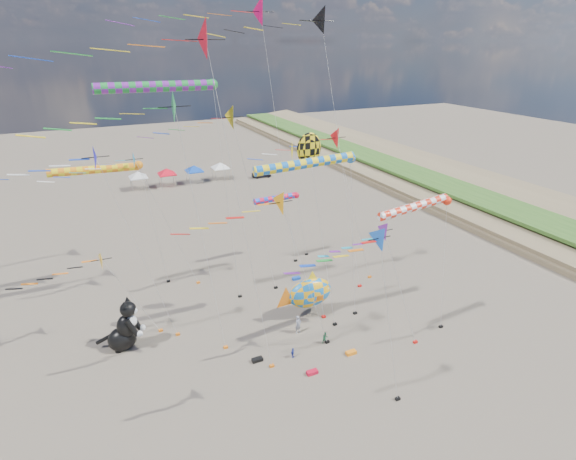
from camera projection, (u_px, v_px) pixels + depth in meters
The scene contains 30 objects.
ground at pixel (351, 409), 32.21m from camera, with size 260.00×260.00×0.00m, color brown.
delta_kite_0 at pixel (104, 265), 36.46m from camera, with size 9.24×1.80×8.87m.
delta_kite_1 at pixel (358, 246), 26.14m from camera, with size 9.24×1.74×14.62m.
delta_kite_2 at pixel (124, 166), 41.32m from camera, with size 12.07×1.77×15.14m.
delta_kite_3 at pixel (254, 13), 41.70m from camera, with size 16.61×3.09×28.60m.
delta_kite_4 at pixel (383, 236), 33.22m from camera, with size 8.85×1.67×12.32m.
delta_kite_5 at pixel (222, 121), 39.07m from camera, with size 12.01×2.45×19.49m.
delta_kite_6 at pixel (277, 202), 32.13m from camera, with size 10.85×1.96×15.10m.
delta_kite_7 at pixel (323, 22), 36.18m from camera, with size 14.02×2.55×27.34m.
delta_kite_8 at pixel (333, 143), 41.97m from camera, with size 13.07×2.29×17.09m.
delta_kite_9 at pixel (174, 44), 24.83m from camera, with size 15.39×2.59×25.87m.
delta_kite_10 at pixel (78, 162), 31.78m from camera, with size 12.21×2.10×17.86m.
delta_kite_11 at pixel (155, 109), 29.31m from camera, with size 11.34×2.34×21.77m.
windsock_0 at pixel (278, 198), 50.95m from camera, with size 6.92×0.74×8.34m.
windsock_1 at pixel (418, 207), 34.83m from camera, with size 8.34×0.73×12.95m.
windsock_2 at pixel (310, 164), 35.40m from camera, with size 10.09×0.83×15.95m.
windsock_3 at pixel (99, 170), 42.12m from camera, with size 9.70×0.81×13.72m.
windsock_4 at pixel (162, 87), 35.95m from camera, with size 11.05×0.89×21.50m.
angelfish_kite at pixel (307, 151), 36.26m from camera, with size 3.74×3.02×17.68m.
cat_inflatable at pixel (123, 323), 37.87m from camera, with size 3.60×1.80×4.85m, color black, non-canonical shape.
fish_inflatable at pixel (310, 293), 42.37m from camera, with size 5.93×2.10×4.74m.
person_adult at pixel (298, 324), 40.35m from camera, with size 0.65×0.43×1.78m, color gray.
child_green at pixel (325, 338), 39.08m from camera, with size 0.53×0.41×1.09m, color #1E6E3E.
child_blue at pixel (293, 353), 37.33m from camera, with size 0.55×0.23×0.93m, color #293CAE.
kite_bag_0 at pixel (312, 372), 35.59m from camera, with size 0.90×0.44×0.30m, color red.
kite_bag_1 at pixel (257, 360), 37.00m from camera, with size 0.90×0.44×0.30m, color black.
kite_bag_2 at pixel (351, 353), 37.84m from camera, with size 0.90×0.44×0.30m, color orange.
kite_bag_3 at pixel (296, 278), 49.70m from camera, with size 0.90×0.44×0.30m, color #1244B8.
tent_row at pixel (180, 168), 81.60m from camera, with size 19.20×4.20×3.80m.
parked_car at pixel (261, 174), 86.81m from camera, with size 1.53×3.80×1.29m, color #26262D.
Camera 1 is at (-14.62, -20.38, 24.40)m, focal length 28.00 mm.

